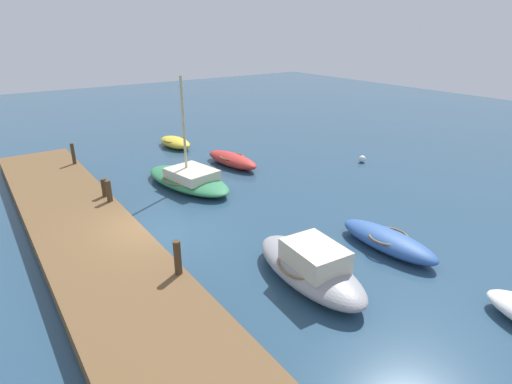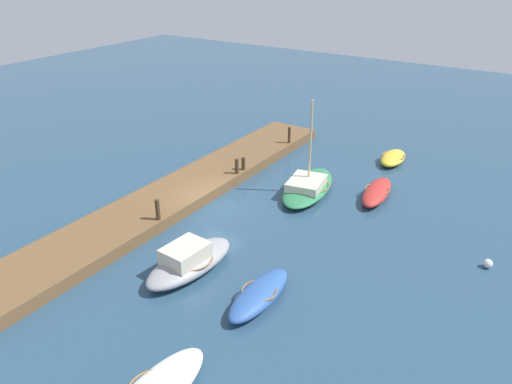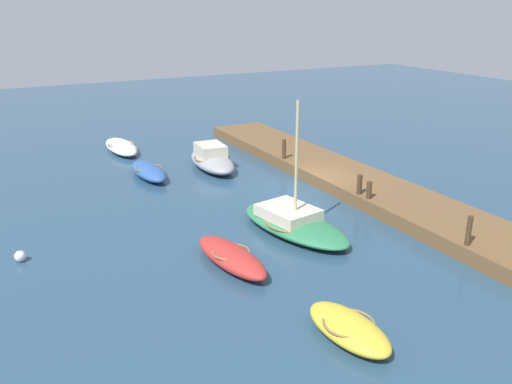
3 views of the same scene
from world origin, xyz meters
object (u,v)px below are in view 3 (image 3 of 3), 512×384
at_px(mooring_post_west, 469,231).
at_px(mooring_post_mid_east, 359,184).
at_px(sailboat_green, 293,222).
at_px(mooring_post_east, 284,149).
at_px(mooring_post_mid_west, 369,190).
at_px(marker_buoy, 20,256).
at_px(motorboat_grey, 212,159).
at_px(dinghy_yellow, 349,328).
at_px(rowboat_white, 121,147).
at_px(rowboat_red, 231,257).
at_px(rowboat_blue, 149,171).

xyz_separation_m(mooring_post_west, mooring_post_mid_east, (6.02, 0.00, -0.10)).
height_order(sailboat_green, mooring_post_east, sailboat_green).
height_order(mooring_post_mid_west, marker_buoy, mooring_post_mid_west).
distance_m(motorboat_grey, sailboat_green, 9.42).
height_order(dinghy_yellow, rowboat_white, rowboat_white).
relative_size(dinghy_yellow, mooring_post_east, 2.85).
distance_m(mooring_post_mid_east, mooring_post_east, 6.50).
xyz_separation_m(motorboat_grey, marker_buoy, (-7.14, 10.42, -0.33)).
relative_size(sailboat_green, marker_buoy, 14.69).
relative_size(rowboat_white, mooring_post_east, 4.12).
height_order(dinghy_yellow, rowboat_red, rowboat_red).
relative_size(mooring_post_west, mooring_post_mid_west, 1.42).
distance_m(motorboat_grey, mooring_post_mid_east, 9.06).
distance_m(sailboat_green, mooring_post_east, 8.59).
height_order(motorboat_grey, rowboat_red, motorboat_grey).
distance_m(motorboat_grey, mooring_post_mid_west, 9.67).
bearing_deg(marker_buoy, motorboat_grey, -55.57).
relative_size(dinghy_yellow, rowboat_white, 0.69).
distance_m(sailboat_green, mooring_post_west, 6.45).
distance_m(rowboat_white, mooring_post_mid_east, 15.76).
xyz_separation_m(dinghy_yellow, rowboat_blue, (16.32, 0.48, 0.02)).
distance_m(mooring_post_mid_east, marker_buoy, 13.95).
distance_m(rowboat_blue, mooring_post_mid_east, 10.99).
bearing_deg(rowboat_white, mooring_post_west, -161.78).
distance_m(dinghy_yellow, mooring_post_west, 6.81).
height_order(rowboat_white, mooring_post_east, mooring_post_east).
distance_m(rowboat_white, mooring_post_west, 21.33).
xyz_separation_m(sailboat_green, rowboat_red, (-1.51, 3.43, -0.06)).
bearing_deg(mooring_post_mid_east, dinghy_yellow, 140.43).
relative_size(rowboat_white, marker_buoy, 10.91).
bearing_deg(motorboat_grey, dinghy_yellow, 173.58).
xyz_separation_m(sailboat_green, mooring_post_mid_east, (1.04, -4.04, 0.63)).
height_order(rowboat_blue, mooring_post_mid_west, mooring_post_mid_west).
bearing_deg(rowboat_white, motorboat_grey, -149.71).
relative_size(rowboat_red, rowboat_blue, 1.04).
distance_m(rowboat_white, mooring_post_east, 10.34).
height_order(rowboat_blue, mooring_post_west, mooring_post_west).
relative_size(mooring_post_west, mooring_post_mid_east, 1.22).
xyz_separation_m(dinghy_yellow, rowboat_white, (22.01, 0.42, 0.00)).
bearing_deg(rowboat_white, marker_buoy, 151.01).
height_order(rowboat_white, mooring_post_west, mooring_post_west).
relative_size(rowboat_red, mooring_post_mid_east, 4.46).
relative_size(rowboat_red, mooring_post_east, 3.78).
bearing_deg(rowboat_blue, mooring_post_mid_east, -142.16).
height_order(mooring_post_east, marker_buoy, mooring_post_east).
xyz_separation_m(mooring_post_west, marker_buoy, (7.23, 13.87, -0.93)).
xyz_separation_m(rowboat_blue, mooring_post_east, (-1.95, -6.99, 0.77)).
bearing_deg(mooring_post_mid_west, rowboat_red, 104.19).
relative_size(mooring_post_mid_west, mooring_post_east, 0.73).
bearing_deg(rowboat_white, dinghy_yellow, -179.65).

